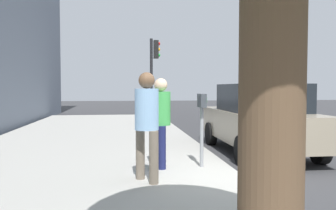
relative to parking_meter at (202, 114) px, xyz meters
The scene contains 7 objects.
ground_plane 1.37m from the parking_meter, 127.49° to the right, with size 80.00×80.00×0.00m, color #38383A.
sidewalk_slab 2.70m from the parking_meter, 100.16° to the left, with size 28.00×6.00×0.15m, color #A8A59E.
parking_meter is the anchor object (origin of this frame).
pedestrian_at_meter 0.79m from the parking_meter, 84.39° to the left, with size 0.52×0.37×1.71m.
pedestrian_bystander 1.46m from the parking_meter, 129.64° to the left, with size 0.48×0.39×1.77m.
parked_sedan_near 2.74m from the parking_meter, 44.62° to the right, with size 4.41×1.99×1.77m.
traffic_signal 8.37m from the parking_meter, ahead, with size 0.24×0.44×3.60m.
Camera 1 is at (-6.14, 2.06, 1.67)m, focal length 37.50 mm.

